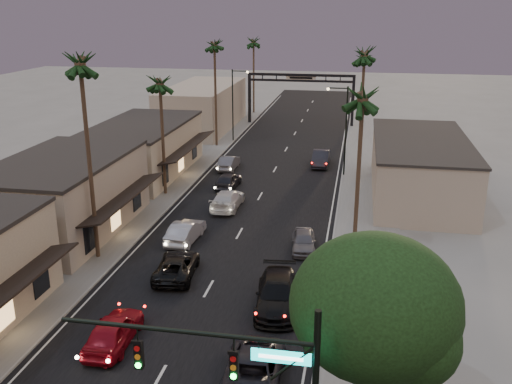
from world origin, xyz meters
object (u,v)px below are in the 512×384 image
at_px(palm_lc, 160,79).
at_px(oncoming_silver, 186,231).
at_px(palm_ld, 214,42).
at_px(palm_ra, 363,92).
at_px(palm_rc, 364,55).
at_px(palm_rb, 365,51).
at_px(oncoming_red, 114,330).
at_px(corner_tree, 376,312).
at_px(streetlight_right, 343,124).
at_px(palm_lb, 79,58).
at_px(traffic_signal, 255,380).
at_px(curbside_near, 252,375).
at_px(oncoming_pickup, 177,266).
at_px(streetlight_left, 235,99).
at_px(arch, 301,86).
at_px(palm_far, 254,39).
at_px(curbside_black, 277,294).

bearing_deg(palm_lc, oncoming_silver, -63.54).
bearing_deg(palm_lc, palm_ld, 90.00).
distance_m(palm_ra, palm_rc, 40.01).
xyz_separation_m(palm_lc, palm_ra, (17.20, -12.00, 0.97)).
xyz_separation_m(palm_rc, oncoming_silver, (-12.14, -38.16, -9.70)).
bearing_deg(palm_ra, palm_rb, 90.00).
height_order(palm_ld, oncoming_red, palm_ld).
relative_size(corner_tree, streetlight_right, 0.98).
xyz_separation_m(palm_lb, oncoming_silver, (5.06, 3.84, -12.61)).
distance_m(traffic_signal, palm_ld, 53.47).
distance_m(palm_ra, curbside_near, 18.05).
height_order(palm_lb, oncoming_pickup, palm_lb).
relative_size(streetlight_left, oncoming_silver, 1.92).
bearing_deg(oncoming_silver, arch, -91.01).
distance_m(palm_ra, palm_far, 56.58).
distance_m(corner_tree, palm_rb, 37.12).
distance_m(oncoming_silver, curbside_black, 11.49).
xyz_separation_m(corner_tree, palm_ld, (-18.08, 47.55, 6.44)).
relative_size(palm_lb, curbside_black, 2.62).
relative_size(corner_tree, palm_rc, 0.72).
bearing_deg(palm_far, traffic_signal, -79.30).
bearing_deg(oncoming_pickup, oncoming_silver, -84.50).
distance_m(palm_rc, curbside_near, 54.96).
bearing_deg(palm_lc, arch, 75.80).
xyz_separation_m(streetlight_right, curbside_black, (-2.49, -27.43, -4.49)).
xyz_separation_m(palm_lc, curbside_black, (13.03, -18.43, -9.63)).
bearing_deg(oncoming_red, streetlight_left, -87.13).
height_order(palm_lc, oncoming_red, palm_lc).
distance_m(streetlight_right, curbside_black, 27.91).
height_order(arch, streetlight_left, streetlight_left).
relative_size(palm_ld, palm_ra, 1.08).
xyz_separation_m(arch, streetlight_left, (-6.92, -12.00, -0.20)).
bearing_deg(streetlight_right, arch, 105.47).
bearing_deg(curbside_near, corner_tree, -28.64).
distance_m(streetlight_right, palm_lc, 18.66).
xyz_separation_m(palm_lb, curbside_near, (13.01, -11.94, -12.61)).
relative_size(palm_lc, curbside_near, 2.18).
distance_m(traffic_signal, palm_lc, 35.46).
bearing_deg(arch, streetlight_left, -119.97).
bearing_deg(corner_tree, oncoming_pickup, 132.74).
bearing_deg(palm_rb, oncoming_silver, -123.77).
height_order(curbside_near, curbside_black, curbside_black).
distance_m(palm_rc, oncoming_pickup, 46.08).
xyz_separation_m(streetlight_left, palm_lb, (-1.68, -36.00, 8.06)).
height_order(palm_ld, oncoming_pickup, palm_ld).
height_order(palm_ld, curbside_black, palm_ld).
distance_m(palm_ld, palm_ra, 35.47).
xyz_separation_m(palm_lc, oncoming_red, (5.44, -23.65, -9.67)).
xyz_separation_m(oncoming_red, oncoming_silver, (-0.38, 13.49, -0.03)).
relative_size(palm_rb, oncoming_red, 3.02).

